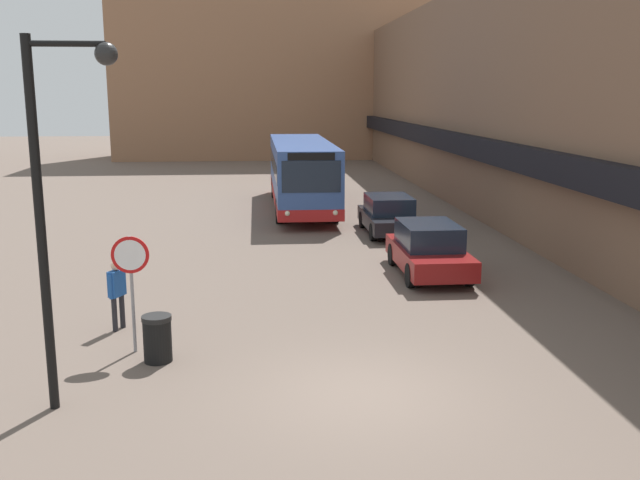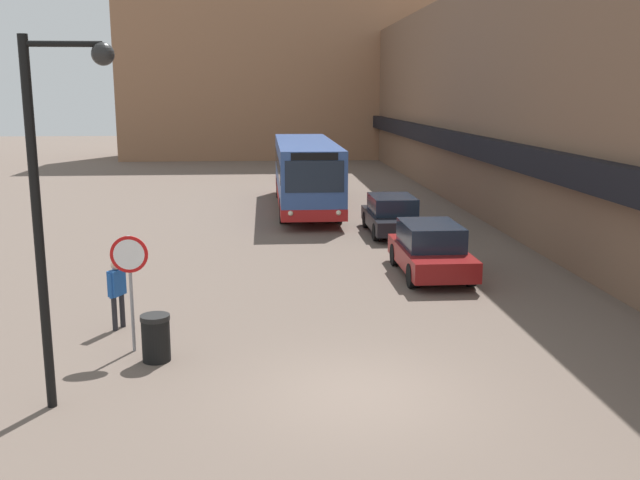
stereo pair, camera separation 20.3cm
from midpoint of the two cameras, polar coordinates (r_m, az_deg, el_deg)
The scene contains 10 objects.
ground_plane at distance 13.03m, azimuth 3.57°, elevation -12.15°, with size 160.00×160.00×0.00m, color #66564C.
building_row_right at distance 37.66m, azimuth 13.90°, elevation 10.92°, with size 5.50×60.00×10.01m.
building_backdrop_far at distance 60.68m, azimuth -2.91°, elevation 13.83°, with size 26.00×8.00×15.11m.
city_bus at distance 32.83m, azimuth -0.99°, elevation 5.43°, with size 2.58×11.98×3.11m.
parked_car_front at distance 21.12m, azimuth 9.11°, elevation -0.76°, with size 1.85×4.21×1.53m.
parked_car_middle at distance 27.22m, azimuth 6.02°, elevation 2.01°, with size 1.86×4.23×1.43m.
stop_sign at distance 14.93m, azimuth -14.59°, elevation -2.19°, with size 0.76×0.08×2.44m.
street_lamp at distance 12.22m, azimuth -20.14°, elevation 4.25°, with size 1.46×0.36×6.15m.
pedestrian at distance 16.67m, azimuth -15.60°, elevation -3.71°, with size 0.36×0.47×1.59m.
trash_bin at distance 14.66m, azimuth -12.60°, elevation -7.64°, with size 0.59×0.59×0.95m.
Camera 2 is at (-1.61, -11.80, 5.26)m, focal length 40.00 mm.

